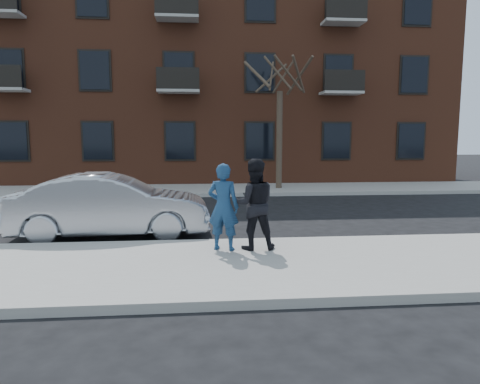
{
  "coord_description": "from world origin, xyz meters",
  "views": [
    {
      "loc": [
        1.07,
        -7.57,
        2.35
      ],
      "look_at": [
        1.8,
        0.4,
        1.34
      ],
      "focal_mm": 32.0,
      "sensor_mm": 36.0,
      "label": 1
    }
  ],
  "objects": [
    {
      "name": "silver_sedan",
      "position": [
        -1.05,
        2.65,
        0.76
      ],
      "size": [
        4.67,
        1.84,
        1.51
      ],
      "primitive_type": "imported",
      "rotation": [
        0.0,
        0.0,
        1.62
      ],
      "color": "#999BA3",
      "rests_on": "ground"
    },
    {
      "name": "far_sidewalk",
      "position": [
        0.0,
        11.25,
        0.07
      ],
      "size": [
        50.0,
        3.5,
        0.15
      ],
      "primitive_type": "cube",
      "color": "gray",
      "rests_on": "ground"
    },
    {
      "name": "street_tree",
      "position": [
        4.5,
        11.0,
        5.52
      ],
      "size": [
        3.6,
        3.6,
        6.8
      ],
      "color": "#352B1F",
      "rests_on": "far_sidewalk"
    },
    {
      "name": "man_peacoat",
      "position": [
        2.1,
        0.72,
        1.05
      ],
      "size": [
        0.88,
        0.69,
        1.8
      ],
      "rotation": [
        0.0,
        0.0,
        3.15
      ],
      "color": "black",
      "rests_on": "near_sidewalk"
    },
    {
      "name": "far_curb",
      "position": [
        0.0,
        9.45,
        0.07
      ],
      "size": [
        50.0,
        0.1,
        0.15
      ],
      "primitive_type": "cube",
      "color": "#999691",
      "rests_on": "ground"
    },
    {
      "name": "ground",
      "position": [
        0.0,
        0.0,
        0.0
      ],
      "size": [
        100.0,
        100.0,
        0.0
      ],
      "primitive_type": "plane",
      "color": "black",
      "rests_on": "ground"
    },
    {
      "name": "near_sidewalk",
      "position": [
        0.0,
        -0.25,
        0.07
      ],
      "size": [
        50.0,
        3.5,
        0.15
      ],
      "primitive_type": "cube",
      "color": "gray",
      "rests_on": "ground"
    },
    {
      "name": "near_curb",
      "position": [
        0.0,
        1.55,
        0.07
      ],
      "size": [
        50.0,
        0.1,
        0.15
      ],
      "primitive_type": "cube",
      "color": "#999691",
      "rests_on": "ground"
    },
    {
      "name": "apartment_building",
      "position": [
        2.0,
        18.0,
        6.16
      ],
      "size": [
        24.3,
        10.3,
        12.3
      ],
      "color": "brown",
      "rests_on": "ground"
    },
    {
      "name": "man_hoodie",
      "position": [
        1.5,
        0.69,
        1.01
      ],
      "size": [
        0.73,
        0.59,
        1.72
      ],
      "rotation": [
        0.0,
        0.0,
        2.81
      ],
      "color": "navy",
      "rests_on": "near_sidewalk"
    }
  ]
}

